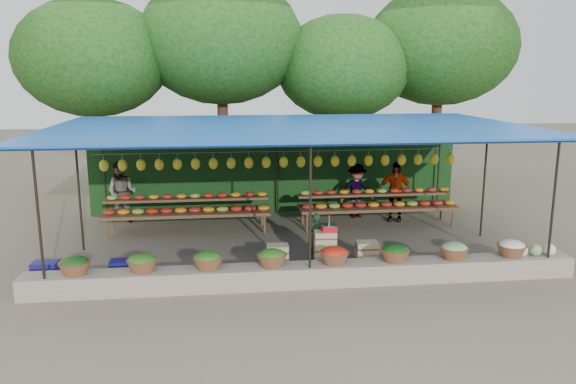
{
  "coord_description": "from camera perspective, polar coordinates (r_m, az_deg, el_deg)",
  "views": [
    {
      "loc": [
        -1.63,
        -12.83,
        3.99
      ],
      "look_at": [
        -0.03,
        0.2,
        1.2
      ],
      "focal_mm": 35.0,
      "sensor_mm": 36.0,
      "label": 1
    }
  ],
  "objects": [
    {
      "name": "fruit_table_left",
      "position": [
        14.6,
        -10.18,
        -1.61
      ],
      "size": [
        4.21,
        0.95,
        0.93
      ],
      "color": "#48361D",
      "rests_on": "ground"
    },
    {
      "name": "customer_left",
      "position": [
        15.8,
        -16.52,
        -0.04
      ],
      "size": [
        0.93,
        0.8,
        1.66
      ],
      "primitive_type": "imported",
      "rotation": [
        0.0,
        0.0,
        -0.24
      ],
      "color": "slate",
      "rests_on": "ground"
    },
    {
      "name": "ground",
      "position": [
        13.53,
        0.24,
        -5.17
      ],
      "size": [
        60.0,
        60.0,
        0.0
      ],
      "primitive_type": "plane",
      "color": "#6A614E",
      "rests_on": "ground"
    },
    {
      "name": "netting_backdrop",
      "position": [
        16.29,
        -1.15,
        2.3
      ],
      "size": [
        10.6,
        0.06,
        2.5
      ],
      "primitive_type": "cube",
      "color": "#174219",
      "rests_on": "ground"
    },
    {
      "name": "customer_mid",
      "position": [
        15.83,
        6.98,
        0.12
      ],
      "size": [
        1.07,
        0.73,
        1.52
      ],
      "primitive_type": "imported",
      "rotation": [
        0.0,
        0.0,
        0.18
      ],
      "color": "slate",
      "rests_on": "ground"
    },
    {
      "name": "customer_right",
      "position": [
        15.6,
        10.83,
        0.05
      ],
      "size": [
        1.04,
        0.7,
        1.64
      ],
      "primitive_type": "imported",
      "rotation": [
        0.0,
        0.0,
        -0.34
      ],
      "color": "slate",
      "rests_on": "ground"
    },
    {
      "name": "fruit_table_right",
      "position": [
        15.15,
        9.05,
        -1.07
      ],
      "size": [
        4.21,
        0.95,
        0.93
      ],
      "color": "#48361D",
      "rests_on": "ground"
    },
    {
      "name": "stall_canopy",
      "position": [
        13.07,
        0.21,
        6.19
      ],
      "size": [
        10.8,
        6.6,
        2.82
      ],
      "color": "black",
      "rests_on": "ground"
    },
    {
      "name": "tree_row",
      "position": [
        19.05,
        -0.58,
        14.13
      ],
      "size": [
        16.51,
        5.5,
        7.12
      ],
      "color": "#341F13",
      "rests_on": "ground"
    },
    {
      "name": "weighing_scale",
      "position": [
        11.7,
        4.19,
        -3.61
      ],
      "size": [
        0.32,
        0.32,
        0.34
      ],
      "color": "red",
      "rests_on": "crate_counter"
    },
    {
      "name": "vendor_seated",
      "position": [
        12.21,
        2.87,
        -4.52
      ],
      "size": [
        0.43,
        0.34,
        1.04
      ],
      "primitive_type": "imported",
      "rotation": [
        0.0,
        0.0,
        2.87
      ],
      "color": "#17331B",
      "rests_on": "ground"
    },
    {
      "name": "crate_counter",
      "position": [
        11.84,
        3.65,
        -6.15
      ],
      "size": [
        2.37,
        0.37,
        0.77
      ],
      "color": "tan",
      "rests_on": "ground"
    },
    {
      "name": "blue_crate_front",
      "position": [
        11.96,
        -16.49,
        -7.32
      ],
      "size": [
        0.47,
        0.34,
        0.28
      ],
      "primitive_type": "cube",
      "rotation": [
        0.0,
        0.0,
        0.02
      ],
      "color": "navy",
      "rests_on": "ground"
    },
    {
      "name": "blue_crate_back",
      "position": [
        12.35,
        -23.43,
        -7.18
      ],
      "size": [
        0.51,
        0.38,
        0.29
      ],
      "primitive_type": "cube",
      "rotation": [
        0.0,
        0.0,
        -0.05
      ],
      "color": "navy",
      "rests_on": "ground"
    },
    {
      "name": "stone_curb",
      "position": [
        10.89,
        2.09,
        -8.39
      ],
      "size": [
        10.6,
        0.55,
        0.4
      ],
      "primitive_type": "cube",
      "color": "gray",
      "rests_on": "ground"
    },
    {
      "name": "produce_baskets",
      "position": [
        10.75,
        1.58,
        -6.6
      ],
      "size": [
        8.98,
        0.58,
        0.34
      ],
      "color": "brown",
      "rests_on": "stone_curb"
    }
  ]
}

